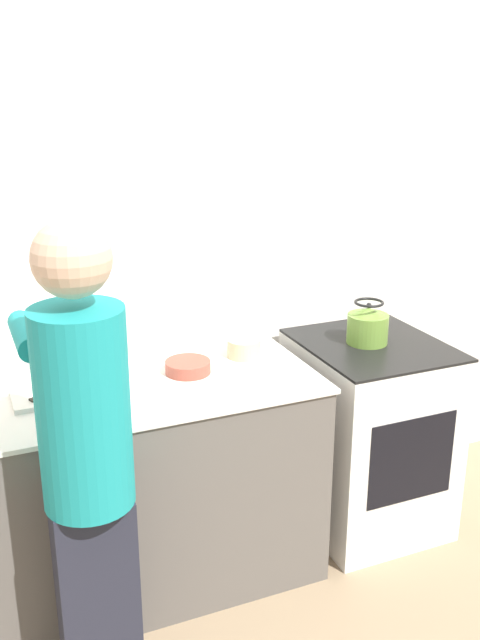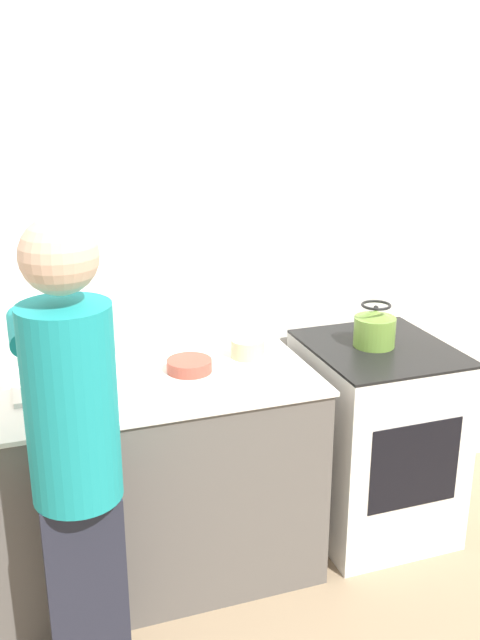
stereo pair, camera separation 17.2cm
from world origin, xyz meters
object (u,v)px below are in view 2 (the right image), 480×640
Objects in this scene: cutting_board at (56,390)px; knife at (60,386)px; kettle at (375,328)px; person at (75,448)px; oven at (374,438)px; bowl_prep at (248,348)px.

knife reaches higher than cutting_board.
kettle is (1.35, 0.01, 0.07)m from knife.
person is 6.62× the size of knife.
oven is at bearing -23.08° from knife.
kettle reaches higher than bowl_prep.
bowl_prep reaches higher than knife.
kettle reaches higher than cutting_board.
kettle is at bearing 0.54° from cutting_board.
oven is at bearing -10.99° from bowl_prep.
bowl_prep is (0.80, 0.10, 0.02)m from knife.
bowl_prep is (-0.58, 0.11, 0.47)m from oven.
bowl_prep is (0.81, 0.11, 0.03)m from cutting_board.
cutting_board is at bearing 176.08° from knife.
kettle is 0.57m from bowl_prep.
oven is at bearing -0.29° from cutting_board.
cutting_board is 1.37m from kettle.
person is 11.44× the size of bowl_prep.
person is (-1.39, -0.53, 0.48)m from oven.
bowl_prep is at bearing 7.40° from cutting_board.
cutting_board is (-0.01, 0.54, -0.03)m from person.
kettle reaches higher than knife.
person is at bearing -113.47° from knife.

